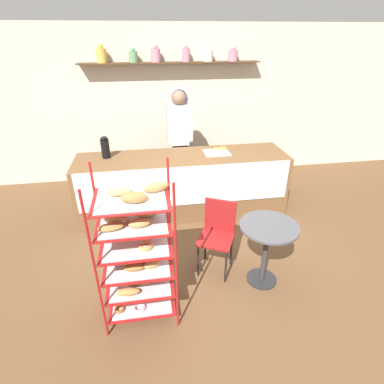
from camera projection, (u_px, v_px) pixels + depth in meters
ground_plane at (198, 266)px, 3.67m from camera, size 14.00×14.00×0.00m
back_wall at (172, 105)px, 5.47m from camera, size 10.00×0.30×2.70m
display_counter at (183, 184)px, 4.61m from camera, size 3.12×0.80×0.93m
pastry_rack at (137, 249)px, 2.73m from camera, size 0.69×0.54×1.55m
person_worker at (180, 139)px, 4.96m from camera, size 0.41×0.23×1.75m
cafe_table at (267, 240)px, 3.21m from camera, size 0.62×0.62×0.76m
cafe_chair at (218, 229)px, 3.44m from camera, size 0.51×0.51×0.87m
coffee_carafe at (105, 147)px, 4.28m from camera, size 0.12×0.12×0.32m
donut_tray_counter at (219, 151)px, 4.52m from camera, size 0.38×0.31×0.05m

